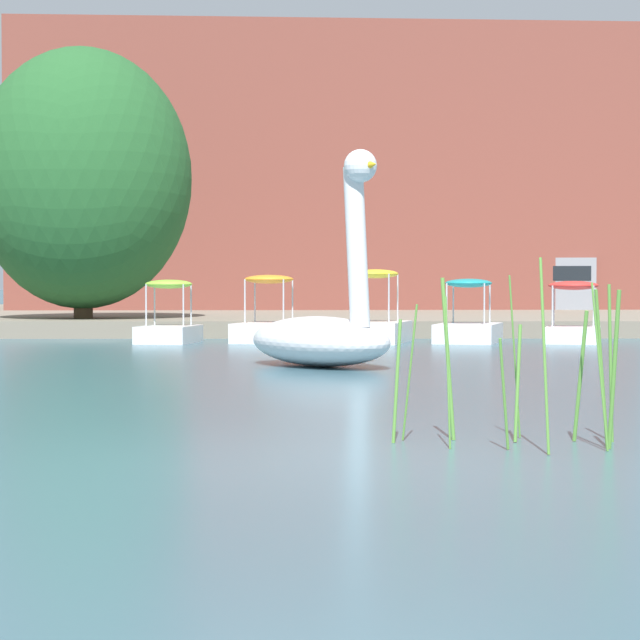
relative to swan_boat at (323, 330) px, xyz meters
The scene contains 12 objects.
ground_plane 10.88m from the swan_boat, 89.59° to the right, with size 503.85×503.85×0.00m, color #385966.
shore_bank_far 22.68m from the swan_boat, 89.80° to the left, with size 124.50×24.88×0.41m, color slate.
swan_boat is the anchor object (origin of this frame).
pedal_boat_red 9.86m from the swan_boat, 54.75° to the left, with size 1.58×2.07×1.38m.
pedal_boat_teal 8.91m from the swan_boat, 67.75° to the left, with size 1.83×2.42×1.43m.
pedal_boat_yellow 8.32m from the swan_boat, 81.05° to the left, with size 1.80×2.59×1.64m.
pedal_boat_orange 8.60m from the swan_boat, 97.41° to the left, with size 1.73×2.47×1.52m.
pedal_boat_lime 8.83m from the swan_boat, 112.19° to the left, with size 1.41×2.02×1.41m.
tree_willow_near_path 14.57m from the swan_boat, 115.27° to the left, with size 7.15×7.08×7.00m.
parked_van 25.64m from the swan_boat, 72.75° to the left, with size 4.66×2.34×1.79m.
apartment_block 30.02m from the swan_boat, 89.72° to the left, with size 21.80×13.02×9.91m, color brown.
reed_clump_foreground 10.03m from the swan_boat, 80.95° to the right, with size 1.86×1.09×1.53m.
Camera 1 is at (-0.34, -9.44, 1.33)m, focal length 71.70 mm.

